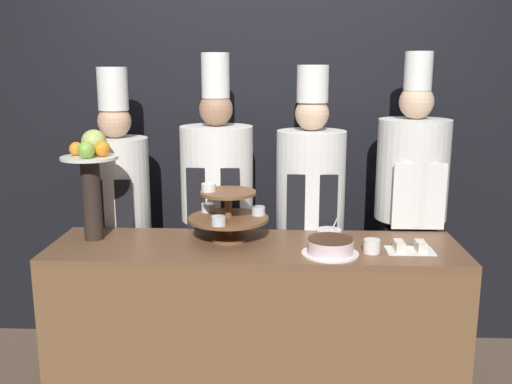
# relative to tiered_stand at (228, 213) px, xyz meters

# --- Properties ---
(wall_back) EXTENTS (10.00, 0.06, 2.80)m
(wall_back) POSITION_rel_tiered_stand_xyz_m (0.14, 0.78, 0.36)
(wall_back) COLOR black
(wall_back) RESTS_ON ground_plane
(buffet_counter) EXTENTS (2.06, 0.56, 0.89)m
(buffet_counter) POSITION_rel_tiered_stand_xyz_m (0.14, -0.07, -0.59)
(buffet_counter) COLOR brown
(buffet_counter) RESTS_ON ground_plane
(tiered_stand) EXTENTS (0.41, 0.41, 0.30)m
(tiered_stand) POSITION_rel_tiered_stand_xyz_m (0.00, 0.00, 0.00)
(tiered_stand) COLOR brown
(tiered_stand) RESTS_ON buffet_counter
(fruit_pedestal) EXTENTS (0.29, 0.29, 0.56)m
(fruit_pedestal) POSITION_rel_tiered_stand_xyz_m (-0.69, 0.00, 0.21)
(fruit_pedestal) COLOR #2D231E
(fruit_pedestal) RESTS_ON buffet_counter
(cake_round) EXTENTS (0.27, 0.27, 0.08)m
(cake_round) POSITION_rel_tiered_stand_xyz_m (0.51, -0.21, -0.11)
(cake_round) COLOR white
(cake_round) RESTS_ON buffet_counter
(cup_white) EXTENTS (0.08, 0.08, 0.07)m
(cup_white) POSITION_rel_tiered_stand_xyz_m (0.71, -0.17, -0.11)
(cup_white) COLOR white
(cup_white) RESTS_ON buffet_counter
(cake_square_tray) EXTENTS (0.23, 0.14, 0.05)m
(cake_square_tray) POSITION_rel_tiered_stand_xyz_m (0.90, -0.14, -0.13)
(cake_square_tray) COLOR white
(cake_square_tray) RESTS_ON buffet_counter
(serving_bowl_far) EXTENTS (0.13, 0.13, 0.15)m
(serving_bowl_far) POSITION_rel_tiered_stand_xyz_m (0.52, 0.06, -0.12)
(serving_bowl_far) COLOR white
(serving_bowl_far) RESTS_ON buffet_counter
(chef_left) EXTENTS (0.37, 0.37, 1.77)m
(chef_left) POSITION_rel_tiered_stand_xyz_m (-0.68, 0.39, -0.08)
(chef_left) COLOR #38332D
(chef_left) RESTS_ON ground_plane
(chef_center_left) EXTENTS (0.41, 0.41, 1.84)m
(chef_center_left) POSITION_rel_tiered_stand_xyz_m (-0.10, 0.39, -0.05)
(chef_center_left) COLOR #28282D
(chef_center_left) RESTS_ON ground_plane
(chef_center_right) EXTENTS (0.39, 0.39, 1.78)m
(chef_center_right) POSITION_rel_tiered_stand_xyz_m (0.44, 0.39, -0.07)
(chef_center_right) COLOR #28282D
(chef_center_right) RESTS_ON ground_plane
(chef_right) EXTENTS (0.40, 0.40, 1.85)m
(chef_right) POSITION_rel_tiered_stand_xyz_m (1.01, 0.39, -0.03)
(chef_right) COLOR black
(chef_right) RESTS_ON ground_plane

